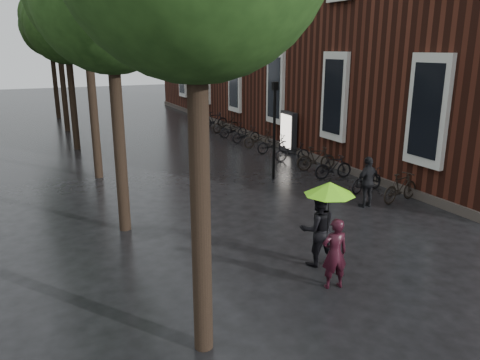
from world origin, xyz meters
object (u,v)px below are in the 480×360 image
person_burgundy (335,253)px  pedestrian_walking (368,182)px  person_black (317,229)px  parked_bicycles (273,143)px  lamp_post (274,121)px  ad_lightbox (288,132)px

person_burgundy → pedestrian_walking: size_ratio=0.94×
person_burgundy → person_black: person_black is taller
parked_bicycles → lamp_post: bearing=-118.5°
person_black → pedestrian_walking: size_ratio=1.07×
person_burgundy → parked_bicycles: bearing=-102.9°
ad_lightbox → lamp_post: (-3.01, -4.00, 1.27)m
parked_bicycles → person_black: bearing=-114.0°
lamp_post → parked_bicycles: bearing=61.5°
lamp_post → person_burgundy: bearing=-110.5°
pedestrian_walking → parked_bicycles: pedestrian_walking is taller
pedestrian_walking → lamp_post: 4.61m
person_burgundy → parked_bicycles: (5.29, 12.30, -0.32)m
pedestrian_walking → ad_lightbox: ad_lightbox is taller
pedestrian_walking → person_burgundy: bearing=36.8°
person_black → ad_lightbox: 12.48m
pedestrian_walking → ad_lightbox: size_ratio=0.84×
pedestrian_walking → parked_bicycles: 8.48m
parked_bicycles → ad_lightbox: bearing=-10.9°
ad_lightbox → parked_bicycles: bearing=173.6°
person_burgundy → person_black: bearing=-94.9°
person_burgundy → lamp_post: lamp_post is taller
person_burgundy → ad_lightbox: (6.06, 12.15, 0.21)m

